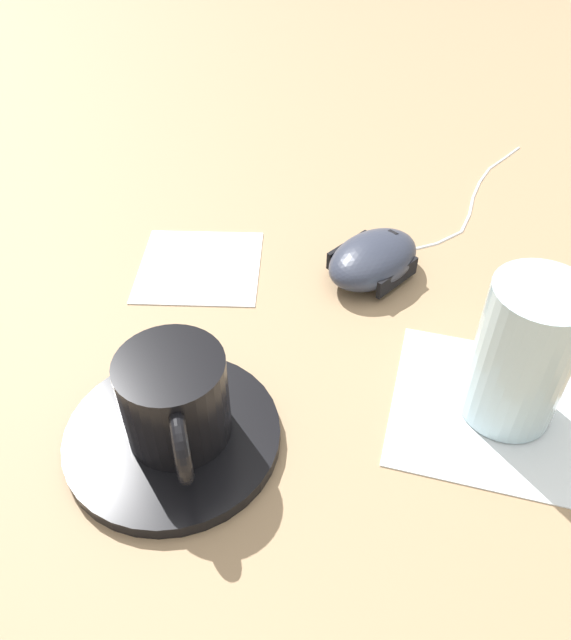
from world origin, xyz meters
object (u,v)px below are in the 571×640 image
drinking_glass (523,354)px  saucer (173,436)px  computer_mouse (372,259)px  coffee_cup (175,400)px

drinking_glass → saucer: bearing=-72.1°
drinking_glass → computer_mouse: bearing=-141.5°
saucer → computer_mouse: 0.25m
computer_mouse → drinking_glass: drinking_glass is taller
saucer → drinking_glass: bearing=107.9°
coffee_cup → computer_mouse: coffee_cup is taller
saucer → drinking_glass: drinking_glass is taller
saucer → computer_mouse: (-0.22, 0.12, 0.01)m
drinking_glass → coffee_cup: bearing=-71.8°
coffee_cup → computer_mouse: (-0.22, 0.11, -0.03)m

